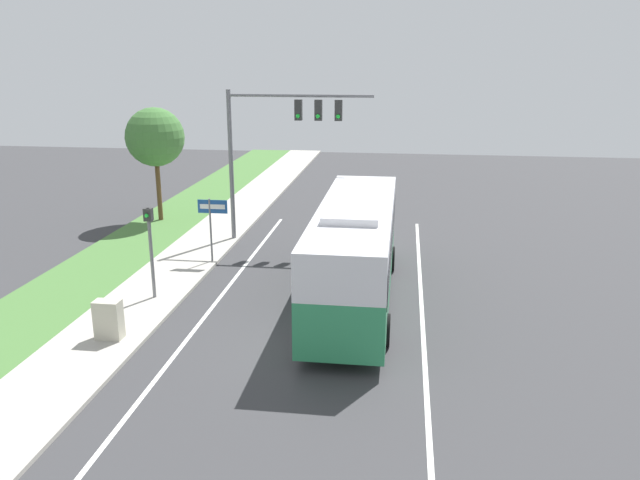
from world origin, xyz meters
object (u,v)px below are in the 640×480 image
Objects in this scene: bus at (355,246)px; pedestrian_signal at (150,239)px; utility_cabinet at (109,320)px; street_sign at (212,218)px; signal_gantry at (277,132)px.

bus reaches higher than pedestrian_signal.
street_sign is at bearing 83.29° from utility_cabinet.
utility_cabinet is at bearing -104.91° from signal_gantry.
signal_gantry is 2.07× the size of pedestrian_signal.
utility_cabinet is at bearing -90.35° from pedestrian_signal.
signal_gantry is at bearing 59.59° from street_sign.
street_sign is at bearing 78.25° from pedestrian_signal.
signal_gantry reaches higher than street_sign.
signal_gantry is (-4.09, 6.90, 3.09)m from bus.
signal_gantry is at bearing 120.68° from bus.
signal_gantry is 5.18m from street_sign.
bus is 8.42m from utility_cabinet.
signal_gantry is 2.49× the size of street_sign.
pedestrian_signal is (-2.97, -7.81, -2.85)m from signal_gantry.
street_sign reaches higher than utility_cabinet.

